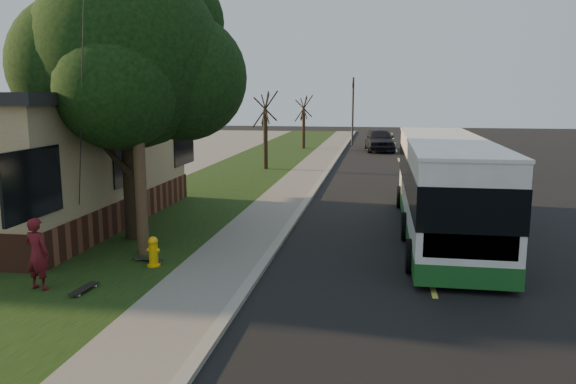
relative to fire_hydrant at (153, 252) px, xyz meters
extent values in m
plane|color=black|center=(2.60, 0.00, -0.43)|extent=(120.00, 120.00, 0.00)
cube|color=black|center=(6.60, 10.00, -0.43)|extent=(8.00, 80.00, 0.01)
cube|color=gray|center=(2.60, 10.00, -0.37)|extent=(0.25, 80.00, 0.12)
cube|color=slate|center=(1.60, 10.00, -0.39)|extent=(2.00, 80.00, 0.08)
cube|color=black|center=(-1.90, 10.00, -0.40)|extent=(5.00, 80.00, 0.07)
cylinder|color=yellow|center=(0.00, 0.00, -0.09)|extent=(0.22, 0.22, 0.55)
sphere|color=yellow|center=(0.00, 0.00, 0.26)|extent=(0.24, 0.24, 0.24)
cylinder|color=yellow|center=(0.00, 0.00, 0.04)|extent=(0.30, 0.10, 0.10)
cylinder|color=yellow|center=(0.00, 0.00, 0.04)|extent=(0.10, 0.18, 0.10)
cylinder|color=yellow|center=(0.00, 0.00, -0.34)|extent=(0.32, 0.32, 0.04)
cylinder|color=#473321|center=(-0.70, 1.00, 4.14)|extent=(0.30, 0.30, 9.00)
cylinder|color=#2D2D30|center=(-1.60, -0.10, 3.37)|extent=(2.52, 3.21, 7.60)
cylinder|color=black|center=(-1.60, 2.50, 1.64)|extent=(0.56, 0.56, 4.00)
sphere|color=black|center=(-1.60, 2.50, 4.84)|extent=(5.20, 5.20, 5.20)
sphere|color=black|center=(-0.20, 3.10, 4.24)|extent=(3.60, 3.60, 3.60)
sphere|color=black|center=(-2.80, 2.10, 4.54)|extent=(3.80, 3.80, 3.80)
sphere|color=black|center=(-1.30, 1.20, 3.94)|extent=(3.20, 3.20, 3.20)
sphere|color=black|center=(-2.20, 3.90, 5.24)|extent=(3.40, 3.40, 3.40)
sphere|color=black|center=(-0.70, 3.70, 5.84)|extent=(3.00, 3.00, 3.00)
cylinder|color=black|center=(-0.90, 18.00, 1.29)|extent=(0.24, 0.24, 3.30)
cylinder|color=black|center=(-0.90, 18.00, 2.94)|extent=(1.38, 0.57, 2.01)
cylinder|color=black|center=(-0.90, 18.00, 2.94)|extent=(0.74, 1.21, 1.58)
cylinder|color=black|center=(-0.90, 18.00, 2.94)|extent=(0.65, 1.05, 1.95)
cylinder|color=black|center=(-0.90, 18.00, 2.94)|extent=(1.28, 0.53, 1.33)
cylinder|color=black|center=(-0.90, 18.00, 2.94)|extent=(0.75, 1.21, 1.70)
cylinder|color=black|center=(-0.40, 30.00, 1.15)|extent=(0.24, 0.24, 3.03)
cylinder|color=black|center=(-0.40, 30.00, 2.66)|extent=(1.38, 0.57, 2.01)
cylinder|color=black|center=(-0.40, 30.00, 2.66)|extent=(0.74, 1.21, 1.58)
cylinder|color=black|center=(-0.40, 30.00, 2.66)|extent=(0.65, 1.05, 1.95)
cylinder|color=black|center=(-0.40, 30.00, 2.66)|extent=(1.28, 0.53, 1.33)
cylinder|color=black|center=(-0.40, 30.00, 2.66)|extent=(0.75, 1.21, 1.70)
cylinder|color=#2D2D30|center=(3.10, 34.00, 2.32)|extent=(0.16, 0.16, 5.50)
imported|color=black|center=(3.10, 34.00, 4.07)|extent=(0.18, 0.22, 1.10)
cube|color=silver|center=(7.29, 4.64, 1.22)|extent=(2.23, 10.70, 2.41)
cube|color=#195921|center=(7.29, 4.64, -0.03)|extent=(2.25, 10.72, 0.49)
cube|color=black|center=(7.29, 4.64, 1.39)|extent=(2.27, 10.74, 0.98)
cube|color=black|center=(7.29, -0.68, 1.08)|extent=(1.93, 0.06, 1.43)
cube|color=yellow|center=(7.29, -0.67, 2.29)|extent=(1.43, 0.06, 0.31)
cube|color=#FFF2CC|center=(6.62, -0.69, 0.06)|extent=(0.22, 0.04, 0.13)
cube|color=#FFF2CC|center=(7.96, -0.69, 0.06)|extent=(0.22, 0.04, 0.13)
cube|color=silver|center=(7.29, 4.64, 2.44)|extent=(2.28, 10.75, 0.08)
cylinder|color=black|center=(6.17, 0.72, -0.02)|extent=(0.25, 0.82, 0.82)
cylinder|color=black|center=(8.40, 0.72, -0.02)|extent=(0.25, 0.82, 0.82)
cylinder|color=black|center=(6.17, 3.75, -0.02)|extent=(0.25, 0.82, 0.82)
cylinder|color=black|center=(8.40, 3.75, -0.02)|extent=(0.25, 0.82, 0.82)
cylinder|color=black|center=(6.17, 8.57, -0.02)|extent=(0.25, 0.82, 0.82)
cylinder|color=black|center=(8.40, 8.57, -0.02)|extent=(0.25, 0.82, 0.82)
imported|color=#551118|center=(-1.78, -1.95, 0.42)|extent=(0.63, 0.48, 1.57)
cube|color=black|center=(-0.76, -1.94, -0.29)|extent=(0.28, 0.87, 0.02)
cylinder|color=silver|center=(-0.78, -2.24, -0.34)|extent=(0.20, 0.07, 0.05)
cylinder|color=silver|center=(-0.73, -1.64, -0.34)|extent=(0.20, 0.07, 0.05)
cube|color=black|center=(-0.29, 0.35, -0.30)|extent=(0.83, 0.39, 0.02)
cylinder|color=silver|center=(-0.02, 0.28, -0.34)|extent=(0.09, 0.19, 0.05)
cylinder|color=silver|center=(-0.57, 0.41, -0.34)|extent=(0.09, 0.19, 0.05)
cube|color=black|center=(-6.54, 6.04, 0.18)|extent=(1.57, 1.38, 1.14)
cube|color=black|center=(-6.54, 6.04, 0.78)|extent=(1.63, 1.44, 0.08)
imported|color=black|center=(5.31, 29.63, 0.41)|extent=(2.45, 5.09, 1.68)
camera|label=1|loc=(5.37, -12.46, 3.79)|focal=35.00mm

